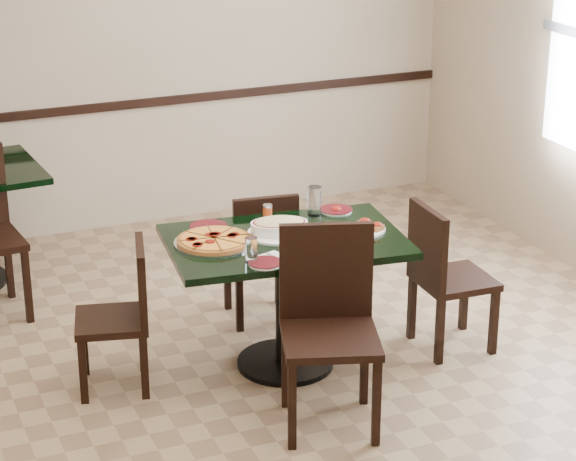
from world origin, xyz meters
name	(u,v)px	position (x,y,z in m)	size (l,w,h in m)	color
floor	(268,393)	(0.00, 0.00, 0.00)	(5.50, 5.50, 0.00)	#907553
room_shell	(313,86)	(1.02, 1.73, 1.17)	(5.50, 5.50, 5.50)	silver
main_table	(285,270)	(0.21, 0.26, 0.57)	(1.32, 0.93, 0.75)	black
chair_far	(262,251)	(0.30, 0.82, 0.45)	(0.43, 0.43, 0.82)	black
chair_near	(328,315)	(0.19, -0.32, 0.56)	(0.59, 0.59, 0.99)	black
chair_right	(442,271)	(1.09, 0.11, 0.48)	(0.41, 0.41, 0.85)	black
chair_left	(125,309)	(-0.65, 0.38, 0.44)	(0.45, 0.45, 0.80)	black
pepperoni_pizza	(214,240)	(-0.16, 0.34, 0.77)	(0.42, 0.42, 0.04)	silver
lasagna_casserole	(279,226)	(0.20, 0.32, 0.80)	(0.34, 0.34, 0.09)	white
bread_basket	(305,243)	(0.23, 0.07, 0.79)	(0.25, 0.20, 0.09)	brown
bruschetta_platter	(362,229)	(0.62, 0.17, 0.77)	(0.33, 0.27, 0.05)	white
side_plate_near	(265,263)	(-0.02, -0.03, 0.76)	(0.17, 0.17, 0.02)	white
side_plate_far_r	(336,210)	(0.63, 0.53, 0.76)	(0.18, 0.18, 0.03)	white
side_plate_far_l	(208,227)	(-0.12, 0.56, 0.76)	(0.20, 0.20, 0.02)	white
napkin_setting	(273,259)	(0.04, 0.02, 0.75)	(0.20, 0.20, 0.01)	white
water_glass_a	(315,201)	(0.49, 0.52, 0.83)	(0.08, 0.08, 0.17)	silver
water_glass_b	(251,250)	(-0.08, 0.01, 0.82)	(0.06, 0.06, 0.13)	silver
pepper_shaker	(268,212)	(0.22, 0.55, 0.80)	(0.05, 0.05, 0.09)	#AC3712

